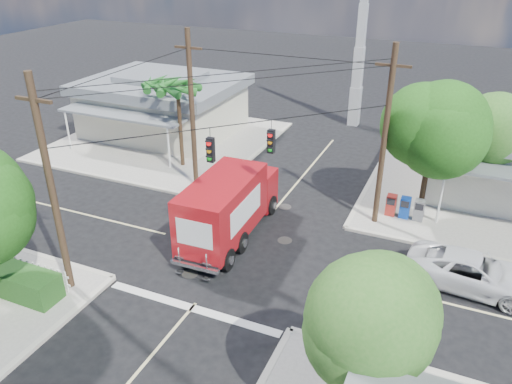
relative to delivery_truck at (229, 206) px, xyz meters
The scene contains 16 objects.
ground 2.24m from the delivery_truck, 47.75° to the right, with size 120.00×120.00×0.00m, color black.
sidewalk_ne 15.47m from the delivery_truck, 39.42° to the left, with size 14.12×14.12×0.14m.
sidewalk_nw 13.98m from the delivery_truck, 135.30° to the left, with size 14.12×14.12×0.14m.
road_markings 3.23m from the delivery_truck, 68.68° to the right, with size 32.00×32.00×0.01m.
building_nw 15.81m from the delivery_truck, 134.07° to the left, with size 10.80×10.20×4.30m.
radio_tower 19.36m from the delivery_truck, 85.44° to the left, with size 0.80×0.80×17.00m.
tree_ne_front 10.44m from the delivery_truck, 34.50° to the left, with size 4.21×4.14×6.66m.
tree_ne_back 13.60m from the delivery_truck, 35.96° to the left, with size 3.77×3.66×5.82m.
tree_se 11.82m from the delivery_truck, 46.17° to the right, with size 3.67×3.54×5.62m.
palm_nw_front 9.72m from the delivery_truck, 135.45° to the left, with size 3.01×3.08×5.59m.
palm_nw_back 11.98m from the delivery_truck, 137.10° to the left, with size 3.01×3.08×5.19m.
utility_poles 3.11m from the delivery_truck, 139.36° to the left, with size 12.00×10.68×9.00m.
picket_fence 9.60m from the delivery_truck, 135.35° to the right, with size 5.94×0.06×1.00m.
vending_boxes 9.12m from the delivery_truck, 34.14° to the left, with size 1.90×0.50×1.10m.
delivery_truck is the anchor object (origin of this frame).
parked_car 11.00m from the delivery_truck, ahead, with size 2.44×5.29×1.47m, color silver.
Camera 1 is at (8.49, -17.45, 12.82)m, focal length 35.00 mm.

